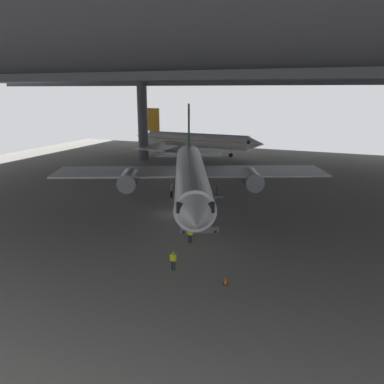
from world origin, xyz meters
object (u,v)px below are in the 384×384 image
boarding_stairs (200,224)px  airplane_distant (195,140)px  crew_worker_by_stairs (190,234)px  crew_worker_near_nose (173,260)px  traffic_cone_orange (225,281)px  airplane_main (191,175)px

boarding_stairs → airplane_distant: airplane_distant is taller
boarding_stairs → crew_worker_by_stairs: bearing=-84.1°
boarding_stairs → crew_worker_near_nose: bearing=-82.0°
traffic_cone_orange → crew_worker_by_stairs: bearing=130.8°
airplane_main → crew_worker_by_stairs: size_ratio=22.41×
crew_worker_near_nose → traffic_cone_orange: crew_worker_near_nose is taller
boarding_stairs → traffic_cone_orange: 11.44m
boarding_stairs → traffic_cone_orange: size_ratio=7.92×
airplane_main → airplane_distant: bearing=111.4°
airplane_distant → traffic_cone_orange: (24.59, -54.51, -2.88)m
crew_worker_near_nose → traffic_cone_orange: 4.67m
crew_worker_by_stairs → traffic_cone_orange: 8.50m
traffic_cone_orange → boarding_stairs: bearing=121.0°
crew_worker_near_nose → crew_worker_by_stairs: crew_worker_by_stairs is taller
crew_worker_by_stairs → traffic_cone_orange: (5.53, -6.42, -0.63)m
boarding_stairs → crew_worker_near_nose: boarding_stairs is taller
airplane_main → crew_worker_near_nose: (6.20, -18.59, -2.63)m
crew_worker_near_nose → airplane_distant: 57.51m
airplane_main → airplane_distant: size_ratio=1.17×
boarding_stairs → airplane_distant: size_ratio=0.15×
airplane_distant → traffic_cone_orange: 59.87m
boarding_stairs → traffic_cone_orange: bearing=-59.0°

